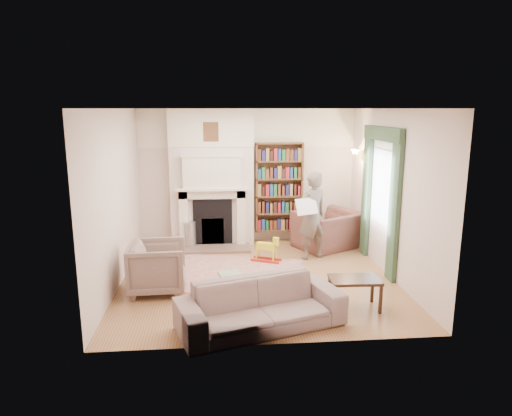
{
  "coord_description": "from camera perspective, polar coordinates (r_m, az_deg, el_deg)",
  "views": [
    {
      "loc": [
        -0.67,
        -7.27,
        2.8
      ],
      "look_at": [
        0.0,
        0.25,
        1.15
      ],
      "focal_mm": 32.0,
      "sensor_mm": 36.0,
      "label": 1
    }
  ],
  "objects": [
    {
      "name": "board_game",
      "position": [
        7.88,
        -3.17,
        -8.29
      ],
      "size": [
        0.46,
        0.46,
        0.03
      ],
      "primitive_type": "cube",
      "rotation": [
        0.0,
        0.0,
        0.24
      ],
      "color": "#DFD04F",
      "rests_on": "rug"
    },
    {
      "name": "wall_sconce",
      "position": [
        9.22,
        12.05,
        6.46
      ],
      "size": [
        0.2,
        0.24,
        0.24
      ],
      "primitive_type": null,
      "color": "gold",
      "rests_on": "wall_right"
    },
    {
      "name": "man_reading",
      "position": [
        8.62,
        7.03,
        -0.95
      ],
      "size": [
        0.72,
        0.61,
        1.67
      ],
      "primitive_type": "imported",
      "rotation": [
        0.0,
        0.0,
        3.55
      ],
      "color": "#62574E",
      "rests_on": "floor"
    },
    {
      "name": "game_box_lid",
      "position": [
        7.51,
        -3.34,
        -9.29
      ],
      "size": [
        0.37,
        0.29,
        0.06
      ],
      "primitive_type": "cube",
      "rotation": [
        0.0,
        0.0,
        -0.23
      ],
      "color": "red",
      "rests_on": "rug"
    },
    {
      "name": "paraffin_heater",
      "position": [
        9.42,
        -8.24,
        -3.35
      ],
      "size": [
        0.26,
        0.26,
        0.55
      ],
      "primitive_type": "cylinder",
      "rotation": [
        0.0,
        0.0,
        0.1
      ],
      "color": "#ABAEB3",
      "rests_on": "floor"
    },
    {
      "name": "bookcase",
      "position": [
        9.62,
        2.87,
        2.59
      ],
      "size": [
        1.0,
        0.24,
        1.85
      ],
      "primitive_type": "cube",
      "color": "brown",
      "rests_on": "floor"
    },
    {
      "name": "curtain_left",
      "position": [
        7.7,
        16.91,
        -0.2
      ],
      "size": [
        0.07,
        0.32,
        2.4
      ],
      "primitive_type": "cube",
      "color": "#2F4A30",
      "rests_on": "floor"
    },
    {
      "name": "rocking_horse",
      "position": [
        8.51,
        1.29,
        -5.17
      ],
      "size": [
        0.59,
        0.43,
        0.49
      ],
      "primitive_type": null,
      "rotation": [
        0.0,
        0.0,
        -0.44
      ],
      "color": "yellow",
      "rests_on": "rug"
    },
    {
      "name": "wall_back",
      "position": [
        9.64,
        -1.06,
        3.98
      ],
      "size": [
        4.5,
        0.0,
        4.5
      ],
      "primitive_type": "plane",
      "rotation": [
        1.57,
        0.0,
        0.0
      ],
      "color": "silver",
      "rests_on": "floor"
    },
    {
      "name": "armchair_left",
      "position": [
        7.3,
        -12.21,
        -7.21
      ],
      "size": [
        0.9,
        0.88,
        0.79
      ],
      "primitive_type": "imported",
      "rotation": [
        0.0,
        0.0,
        1.61
      ],
      "color": "gray",
      "rests_on": "floor"
    },
    {
      "name": "sofa",
      "position": [
        6.03,
        0.59,
        -12.01
      ],
      "size": [
        2.29,
        1.44,
        0.62
      ],
      "primitive_type": "imported",
      "rotation": [
        0.0,
        0.0,
        0.31
      ],
      "color": "gray",
      "rests_on": "floor"
    },
    {
      "name": "floor",
      "position": [
        7.82,
        0.16,
        -8.66
      ],
      "size": [
        4.5,
        4.5,
        0.0
      ],
      "primitive_type": "plane",
      "color": "brown",
      "rests_on": "ground"
    },
    {
      "name": "wall_right",
      "position": [
        7.95,
        16.54,
        1.68
      ],
      "size": [
        0.0,
        4.5,
        4.5
      ],
      "primitive_type": "plane",
      "rotation": [
        1.57,
        0.0,
        -1.57
      ],
      "color": "silver",
      "rests_on": "floor"
    },
    {
      "name": "newspaper",
      "position": [
        8.35,
        6.34,
        0.2
      ],
      "size": [
        0.45,
        0.29,
        0.3
      ],
      "primitive_type": "cube",
      "rotation": [
        -0.35,
        0.0,
        0.41
      ],
      "color": "white",
      "rests_on": "man_reading"
    },
    {
      "name": "comic_annuals",
      "position": [
        7.39,
        2.32,
        -9.76
      ],
      "size": [
        0.61,
        0.52,
        0.02
      ],
      "color": "red",
      "rests_on": "rug"
    },
    {
      "name": "ceiling",
      "position": [
        7.3,
        0.18,
        12.33
      ],
      "size": [
        4.5,
        4.5,
        0.0
      ],
      "primitive_type": "plane",
      "rotation": [
        3.14,
        0.0,
        0.0
      ],
      "color": "white",
      "rests_on": "wall_back"
    },
    {
      "name": "rug",
      "position": [
        7.98,
        -3.42,
        -8.17
      ],
      "size": [
        2.82,
        2.41,
        0.01
      ],
      "primitive_type": "cube",
      "rotation": [
        0.0,
        0.0,
        -0.25
      ],
      "color": "tan",
      "rests_on": "floor"
    },
    {
      "name": "wall_left",
      "position": [
        7.57,
        -17.06,
        1.12
      ],
      "size": [
        0.0,
        4.5,
        4.5
      ],
      "primitive_type": "plane",
      "rotation": [
        1.57,
        0.0,
        1.57
      ],
      "color": "silver",
      "rests_on": "floor"
    },
    {
      "name": "coffee_table",
      "position": [
        6.75,
        12.18,
        -10.37
      ],
      "size": [
        0.72,
        0.48,
        0.45
      ],
      "primitive_type": null,
      "rotation": [
        0.0,
        0.0,
        -0.04
      ],
      "color": "#311E11",
      "rests_on": "floor"
    },
    {
      "name": "armchair_reading",
      "position": [
        9.39,
        8.88,
        -2.74
      ],
      "size": [
        1.51,
        1.45,
        0.76
      ],
      "primitive_type": "imported",
      "rotation": [
        0.0,
        0.0,
        3.63
      ],
      "color": "#51342B",
      "rests_on": "floor"
    },
    {
      "name": "wall_front",
      "position": [
        5.25,
        2.42,
        -3.14
      ],
      "size": [
        4.5,
        0.0,
        4.5
      ],
      "primitive_type": "plane",
      "rotation": [
        -1.57,
        0.0,
        0.0
      ],
      "color": "silver",
      "rests_on": "floor"
    },
    {
      "name": "pelmet",
      "position": [
        8.19,
        15.54,
        8.95
      ],
      "size": [
        0.09,
        1.7,
        0.24
      ],
      "primitive_type": "cube",
      "color": "#2F4A30",
      "rests_on": "wall_right"
    },
    {
      "name": "curtain_right",
      "position": [
        8.99,
        13.62,
        1.73
      ],
      "size": [
        0.07,
        0.32,
        2.4
      ],
      "primitive_type": "cube",
      "color": "#2F4A30",
      "rests_on": "floor"
    },
    {
      "name": "window",
      "position": [
        8.31,
        15.46,
        2.53
      ],
      "size": [
        0.02,
        0.9,
        1.3
      ],
      "primitive_type": "cube",
      "color": "silver",
      "rests_on": "wall_right"
    },
    {
      "name": "fireplace",
      "position": [
        9.42,
        -5.53,
        3.65
      ],
      "size": [
        1.7,
        0.58,
        2.8
      ],
      "color": "silver",
      "rests_on": "floor"
    }
  ]
}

